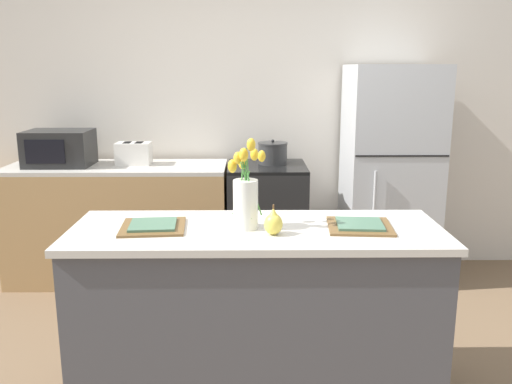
# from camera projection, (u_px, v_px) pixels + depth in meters

# --- Properties ---
(back_wall) EXTENTS (5.20, 0.08, 2.70)m
(back_wall) POSITION_uv_depth(u_px,v_px,m) (254.00, 104.00, 4.46)
(back_wall) COLOR silver
(back_wall) RESTS_ON ground_plane
(kitchen_island) EXTENTS (1.80, 0.66, 0.89)m
(kitchen_island) POSITION_uv_depth(u_px,v_px,m) (257.00, 313.00, 2.71)
(kitchen_island) COLOR #4C4C51
(kitchen_island) RESTS_ON ground_plane
(back_counter) EXTENTS (1.68, 0.60, 0.91)m
(back_counter) POSITION_uv_depth(u_px,v_px,m) (120.00, 223.00, 4.26)
(back_counter) COLOR tan
(back_counter) RESTS_ON ground_plane
(stove_range) EXTENTS (0.60, 0.61, 0.91)m
(stove_range) POSITION_uv_depth(u_px,v_px,m) (267.00, 222.00, 4.27)
(stove_range) COLOR black
(stove_range) RESTS_ON ground_plane
(refrigerator) EXTENTS (0.68, 0.67, 1.67)m
(refrigerator) POSITION_uv_depth(u_px,v_px,m) (389.00, 175.00, 4.20)
(refrigerator) COLOR #B7BABC
(refrigerator) RESTS_ON ground_plane
(flower_vase) EXTENTS (0.18, 0.16, 0.44)m
(flower_vase) POSITION_uv_depth(u_px,v_px,m) (246.00, 196.00, 2.57)
(flower_vase) COLOR silver
(flower_vase) RESTS_ON kitchen_island
(pear_figurine) EXTENTS (0.09, 0.09, 0.14)m
(pear_figurine) POSITION_uv_depth(u_px,v_px,m) (273.00, 223.00, 2.50)
(pear_figurine) COLOR #E5CC4C
(pear_figurine) RESTS_ON kitchen_island
(plate_setting_left) EXTENTS (0.33, 0.33, 0.02)m
(plate_setting_left) POSITION_uv_depth(u_px,v_px,m) (153.00, 226.00, 2.60)
(plate_setting_left) COLOR brown
(plate_setting_left) RESTS_ON kitchen_island
(plate_setting_right) EXTENTS (0.33, 0.33, 0.02)m
(plate_setting_right) POSITION_uv_depth(u_px,v_px,m) (360.00, 226.00, 2.61)
(plate_setting_right) COLOR brown
(plate_setting_right) RESTS_ON kitchen_island
(toaster) EXTENTS (0.28, 0.18, 0.17)m
(toaster) POSITION_uv_depth(u_px,v_px,m) (134.00, 153.00, 4.18)
(toaster) COLOR silver
(toaster) RESTS_ON back_counter
(cooking_pot) EXTENTS (0.23, 0.23, 0.19)m
(cooking_pot) POSITION_uv_depth(u_px,v_px,m) (273.00, 153.00, 4.21)
(cooking_pot) COLOR #2D2D2D
(cooking_pot) RESTS_ON stove_range
(microwave) EXTENTS (0.48, 0.37, 0.27)m
(microwave) POSITION_uv_depth(u_px,v_px,m) (59.00, 148.00, 4.12)
(microwave) COLOR black
(microwave) RESTS_ON back_counter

